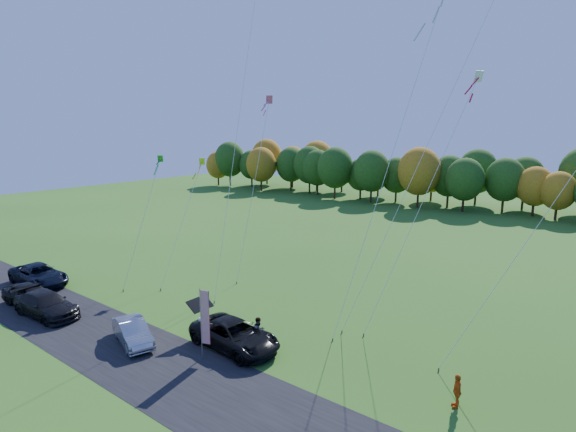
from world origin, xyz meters
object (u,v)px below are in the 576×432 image
Objects in this scene: person_east at (457,391)px; feather_flag at (204,316)px; silver_sedan at (133,332)px; black_suv at (235,335)px.

person_east is 0.39× the size of feather_flag.
silver_sedan is 18.42m from person_east.
feather_flag is (-12.65, -4.05, 1.74)m from person_east.
person_east is 13.40m from feather_flag.
silver_sedan is at bearing -98.89° from person_east.
black_suv is 3.60× the size of person_east.
feather_flag is (4.96, 1.35, 1.85)m from silver_sedan.
silver_sedan is 2.62× the size of person_east.
person_east reaches higher than silver_sedan.
feather_flag reaches higher than person_east.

